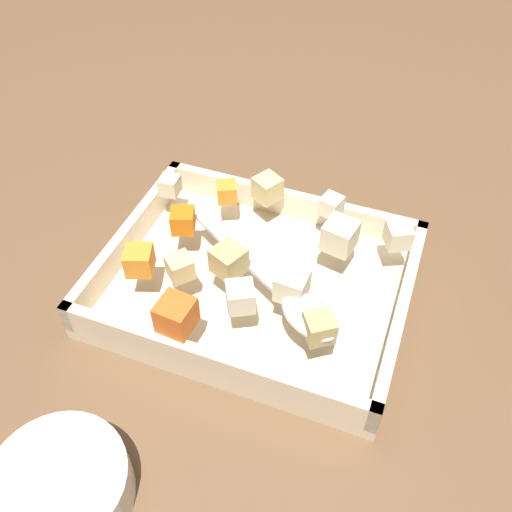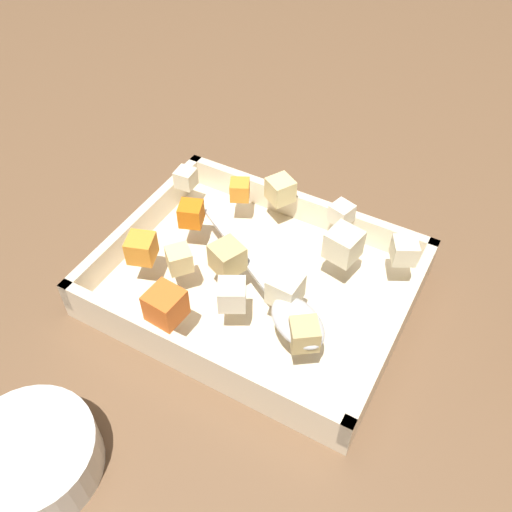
# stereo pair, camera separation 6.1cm
# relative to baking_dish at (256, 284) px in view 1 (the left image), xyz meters

# --- Properties ---
(ground_plane) EXTENTS (4.00, 4.00, 0.00)m
(ground_plane) POSITION_rel_baking_dish_xyz_m (0.01, 0.02, -0.01)
(ground_plane) COLOR brown
(baking_dish) EXTENTS (0.34, 0.27, 0.05)m
(baking_dish) POSITION_rel_baking_dish_xyz_m (0.00, 0.00, 0.00)
(baking_dish) COLOR beige
(baking_dish) RESTS_ON ground_plane
(carrot_chunk_corner_se) EXTENTS (0.04, 0.04, 0.03)m
(carrot_chunk_corner_se) POSITION_rel_baking_dish_xyz_m (0.04, 0.11, 0.05)
(carrot_chunk_corner_se) COLOR orange
(carrot_chunk_corner_se) RESTS_ON baking_dish
(carrot_chunk_heap_top) EXTENTS (0.03, 0.03, 0.03)m
(carrot_chunk_heap_top) POSITION_rel_baking_dish_xyz_m (0.10, -0.02, 0.05)
(carrot_chunk_heap_top) COLOR orange
(carrot_chunk_heap_top) RESTS_ON baking_dish
(carrot_chunk_center) EXTENTS (0.03, 0.03, 0.02)m
(carrot_chunk_center) POSITION_rel_baking_dish_xyz_m (0.07, -0.09, 0.05)
(carrot_chunk_center) COLOR orange
(carrot_chunk_center) RESTS_ON baking_dish
(carrot_chunk_mid_right) EXTENTS (0.04, 0.04, 0.03)m
(carrot_chunk_mid_right) POSITION_rel_baking_dish_xyz_m (0.11, 0.05, 0.05)
(carrot_chunk_mid_right) COLOR orange
(carrot_chunk_mid_right) RESTS_ON baking_dish
(potato_chunk_corner_ne) EXTENTS (0.04, 0.04, 0.03)m
(potato_chunk_corner_ne) POSITION_rel_baking_dish_xyz_m (-0.08, -0.06, 0.05)
(potato_chunk_corner_ne) COLOR beige
(potato_chunk_corner_ne) RESTS_ON baking_dish
(potato_chunk_near_spoon) EXTENTS (0.04, 0.04, 0.03)m
(potato_chunk_near_spoon) POSITION_rel_baking_dish_xyz_m (0.07, 0.05, 0.05)
(potato_chunk_near_spoon) COLOR #E0CC89
(potato_chunk_near_spoon) RESTS_ON baking_dish
(potato_chunk_near_right) EXTENTS (0.04, 0.04, 0.03)m
(potato_chunk_near_right) POSITION_rel_baking_dish_xyz_m (-0.09, 0.07, 0.05)
(potato_chunk_near_right) COLOR tan
(potato_chunk_near_right) RESTS_ON baking_dish
(potato_chunk_corner_nw) EXTENTS (0.04, 0.04, 0.03)m
(potato_chunk_corner_nw) POSITION_rel_baking_dish_xyz_m (0.02, 0.02, 0.05)
(potato_chunk_corner_nw) COLOR tan
(potato_chunk_corner_nw) RESTS_ON baking_dish
(potato_chunk_under_handle) EXTENTS (0.02, 0.02, 0.02)m
(potato_chunk_under_handle) POSITION_rel_baking_dish_xyz_m (0.14, -0.07, 0.05)
(potato_chunk_under_handle) COLOR beige
(potato_chunk_under_handle) RESTS_ON baking_dish
(potato_chunk_rim_edge) EXTENTS (0.04, 0.04, 0.03)m
(potato_chunk_rim_edge) POSITION_rel_baking_dish_xyz_m (0.03, -0.11, 0.05)
(potato_chunk_rim_edge) COLOR #E0CC89
(potato_chunk_rim_edge) RESTS_ON baking_dish
(potato_chunk_front_center) EXTENTS (0.04, 0.04, 0.03)m
(potato_chunk_front_center) POSITION_rel_baking_dish_xyz_m (-0.14, -0.08, 0.05)
(potato_chunk_front_center) COLOR beige
(potato_chunk_front_center) RESTS_ON baking_dish
(potato_chunk_heap_side) EXTENTS (0.03, 0.03, 0.03)m
(potato_chunk_heap_side) POSITION_rel_baking_dish_xyz_m (-0.05, 0.03, 0.05)
(potato_chunk_heap_side) COLOR beige
(potato_chunk_heap_side) RESTS_ON baking_dish
(parsnip_chunk_mid_left) EXTENTS (0.04, 0.04, 0.03)m
(parsnip_chunk_mid_left) POSITION_rel_baking_dish_xyz_m (-0.01, 0.06, 0.05)
(parsnip_chunk_mid_left) COLOR silver
(parsnip_chunk_mid_left) RESTS_ON baking_dish
(parsnip_chunk_far_right) EXTENTS (0.03, 0.03, 0.02)m
(parsnip_chunk_far_right) POSITION_rel_baking_dish_xyz_m (-0.06, -0.11, 0.05)
(parsnip_chunk_far_right) COLOR silver
(parsnip_chunk_far_right) RESTS_ON baking_dish
(serving_spoon) EXTENTS (0.22, 0.14, 0.02)m
(serving_spoon) POSITION_rel_baking_dish_xyz_m (-0.07, 0.05, 0.05)
(serving_spoon) COLOR silver
(serving_spoon) RESTS_ON baking_dish
(small_prep_bowl) EXTENTS (0.12, 0.12, 0.04)m
(small_prep_bowl) POSITION_rel_baking_dish_xyz_m (0.07, 0.28, 0.01)
(small_prep_bowl) COLOR silver
(small_prep_bowl) RESTS_ON ground_plane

